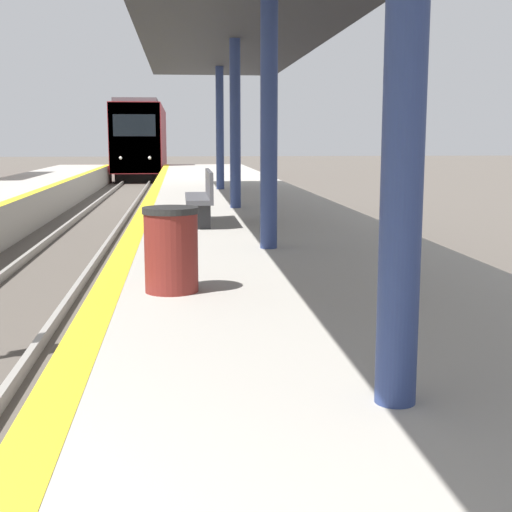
{
  "coord_description": "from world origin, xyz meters",
  "views": [
    {
      "loc": [
        2.38,
        -1.65,
        2.43
      ],
      "look_at": [
        4.1,
        14.46,
        -0.24
      ],
      "focal_mm": 50.0,
      "sensor_mm": 36.0,
      "label": 1
    }
  ],
  "objects": [
    {
      "name": "train",
      "position": [
        0.0,
        45.57,
        2.36
      ],
      "size": [
        2.82,
        16.24,
        4.64
      ],
      "color": "black",
      "rests_on": "ground"
    },
    {
      "name": "station_canopy",
      "position": [
        3.56,
        10.64,
        4.5
      ],
      "size": [
        3.93,
        22.92,
        3.7
      ],
      "color": "navy",
      "rests_on": "platform_right"
    },
    {
      "name": "bench",
      "position": [
        2.76,
        10.69,
        1.48
      ],
      "size": [
        0.44,
        1.95,
        0.92
      ],
      "color": "#4C4C51",
      "rests_on": "platform_right"
    },
    {
      "name": "trash_bin",
      "position": [
        2.29,
        5.13,
        1.39
      ],
      "size": [
        0.54,
        0.54,
        0.82
      ],
      "color": "maroon",
      "rests_on": "platform_right"
    }
  ]
}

